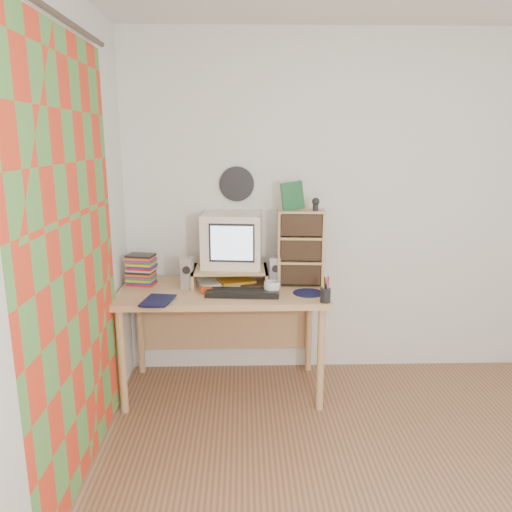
{
  "coord_description": "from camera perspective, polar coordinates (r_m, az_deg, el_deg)",
  "views": [
    {
      "loc": [
        -0.89,
        -1.89,
        1.75
      ],
      "look_at": [
        -0.8,
        1.33,
        0.99
      ],
      "focal_mm": 35.0,
      "sensor_mm": 36.0,
      "label": 1
    }
  ],
  "objects": [
    {
      "name": "mousepad",
      "position": [
        3.33,
        6.0,
        -4.22
      ],
      "size": [
        0.25,
        0.25,
        0.0
      ],
      "primitive_type": "cylinder",
      "rotation": [
        0.0,
        0.0,
        0.27
      ],
      "color": "#101137",
      "rests_on": "desk"
    },
    {
      "name": "webcam",
      "position": [
        3.38,
        6.83,
        5.9
      ],
      "size": [
        0.06,
        0.06,
        0.09
      ],
      "primitive_type": null,
      "rotation": [
        0.0,
        0.0,
        -0.1
      ],
      "color": "black",
      "rests_on": "cd_rack"
    },
    {
      "name": "dvd_stack",
      "position": [
        3.57,
        -13.0,
        -1.17
      ],
      "size": [
        0.21,
        0.16,
        0.26
      ],
      "primitive_type": null,
      "rotation": [
        0.0,
        0.0,
        -0.21
      ],
      "color": "brown",
      "rests_on": "desk"
    },
    {
      "name": "pen_cup",
      "position": [
        3.15,
        7.95,
        -4.14
      ],
      "size": [
        0.07,
        0.07,
        0.13
      ],
      "primitive_type": null,
      "rotation": [
        0.0,
        0.0,
        0.11
      ],
      "color": "black",
      "rests_on": "desk"
    },
    {
      "name": "speaker_right",
      "position": [
        3.46,
        2.21,
        -1.78
      ],
      "size": [
        0.08,
        0.08,
        0.2
      ],
      "primitive_type": "cube",
      "rotation": [
        0.0,
        0.0,
        -0.07
      ],
      "color": "#AEADB2",
      "rests_on": "desk"
    },
    {
      "name": "desk",
      "position": [
        3.52,
        -3.77,
        -5.54
      ],
      "size": [
        1.4,
        0.7,
        0.75
      ],
      "color": "tan",
      "rests_on": "floor"
    },
    {
      "name": "red_box",
      "position": [
        3.33,
        -5.65,
        -3.91
      ],
      "size": [
        0.08,
        0.05,
        0.04
      ],
      "primitive_type": "cube",
      "rotation": [
        0.0,
        0.0,
        0.03
      ],
      "color": "red",
      "rests_on": "desk"
    },
    {
      "name": "keyboard",
      "position": [
        3.27,
        -1.54,
        -4.24
      ],
      "size": [
        0.49,
        0.2,
        0.03
      ],
      "primitive_type": "cube",
      "rotation": [
        0.0,
        0.0,
        -0.09
      ],
      "color": "black",
      "rests_on": "desk"
    },
    {
      "name": "monitor_riser",
      "position": [
        3.49,
        -2.99,
        -1.78
      ],
      "size": [
        0.52,
        0.3,
        0.12
      ],
      "color": "tan",
      "rests_on": "desk"
    },
    {
      "name": "back_wall",
      "position": [
        3.78,
        12.14,
        5.39
      ],
      "size": [
        3.5,
        0.0,
        3.5
      ],
      "primitive_type": "plane",
      "rotation": [
        1.57,
        0.0,
        0.0
      ],
      "color": "white",
      "rests_on": "floor"
    },
    {
      "name": "left_wall",
      "position": [
        2.13,
        -25.31,
        -1.6
      ],
      "size": [
        0.0,
        3.5,
        3.5
      ],
      "primitive_type": "plane",
      "rotation": [
        1.57,
        0.0,
        1.57
      ],
      "color": "white",
      "rests_on": "floor"
    },
    {
      "name": "speaker_left",
      "position": [
        3.43,
        -7.87,
        -1.93
      ],
      "size": [
        0.09,
        0.09,
        0.21
      ],
      "primitive_type": "cube",
      "rotation": [
        0.0,
        0.0,
        -0.12
      ],
      "color": "#AEADB2",
      "rests_on": "desk"
    },
    {
      "name": "mug",
      "position": [
        3.29,
        1.83,
        -3.65
      ],
      "size": [
        0.13,
        0.13,
        0.09
      ],
      "primitive_type": "imported",
      "rotation": [
        0.0,
        0.0,
        -0.23
      ],
      "color": "white",
      "rests_on": "desk"
    },
    {
      "name": "cd_rack",
      "position": [
        3.46,
        5.12,
        0.94
      ],
      "size": [
        0.33,
        0.19,
        0.53
      ],
      "primitive_type": "cube",
      "rotation": [
        0.0,
        0.0,
        -0.07
      ],
      "color": "tan",
      "rests_on": "desk"
    },
    {
      "name": "curtain",
      "position": [
        2.58,
        -20.09,
        -1.02
      ],
      "size": [
        0.0,
        2.2,
        2.2
      ],
      "primitive_type": "plane",
      "rotation": [
        1.57,
        0.0,
        1.57
      ],
      "color": "red",
      "rests_on": "left_wall"
    },
    {
      "name": "papers",
      "position": [
        3.51,
        -3.58,
        -3.0
      ],
      "size": [
        0.32,
        0.27,
        0.04
      ],
      "primitive_type": null,
      "rotation": [
        0.0,
        0.0,
        0.32
      ],
      "color": "white",
      "rests_on": "desk"
    },
    {
      "name": "diary",
      "position": [
        3.22,
        -12.63,
        -4.76
      ],
      "size": [
        0.24,
        0.19,
        0.04
      ],
      "primitive_type": "imported",
      "rotation": [
        0.0,
        0.0,
        -0.16
      ],
      "color": "#0F1138",
      "rests_on": "desk"
    },
    {
      "name": "wall_disc",
      "position": [
        3.63,
        -2.21,
        8.23
      ],
      "size": [
        0.25,
        0.02,
        0.25
      ],
      "primitive_type": "cylinder",
      "rotation": [
        1.57,
        0.0,
        0.0
      ],
      "color": "black",
      "rests_on": "back_wall"
    },
    {
      "name": "crt_monitor",
      "position": [
        3.49,
        -2.74,
        1.81
      ],
      "size": [
        0.43,
        0.43,
        0.37
      ],
      "primitive_type": "cube",
      "rotation": [
        0.0,
        0.0,
        -0.11
      ],
      "color": "white",
      "rests_on": "monitor_riser"
    },
    {
      "name": "game_box",
      "position": [
        3.39,
        4.19,
        6.85
      ],
      "size": [
        0.15,
        0.05,
        0.19
      ],
      "primitive_type": "cube",
      "rotation": [
        0.0,
        0.0,
        0.14
      ],
      "color": "#175129",
      "rests_on": "cd_rack"
    }
  ]
}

